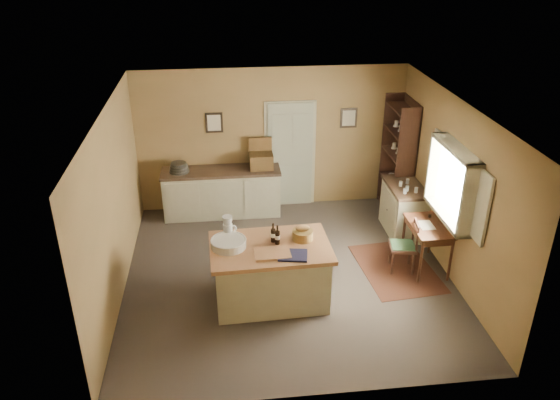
{
  "coord_description": "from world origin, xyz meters",
  "views": [
    {
      "loc": [
        -0.93,
        -7.11,
        4.86
      ],
      "look_at": [
        -0.08,
        0.33,
        1.15
      ],
      "focal_mm": 35.0,
      "sensor_mm": 36.0,
      "label": 1
    }
  ],
  "objects_px": {
    "work_island": "(270,271)",
    "right_cabinet": "(403,209)",
    "writing_desk": "(428,230)",
    "shelving_unit": "(400,157)",
    "desk_chair": "(403,247)",
    "sideboard": "(222,190)"
  },
  "relations": [
    {
      "from": "work_island",
      "to": "right_cabinet",
      "type": "height_order",
      "value": "work_island"
    },
    {
      "from": "right_cabinet",
      "to": "writing_desk",
      "type": "bearing_deg",
      "value": -89.99
    },
    {
      "from": "work_island",
      "to": "shelving_unit",
      "type": "xyz_separation_m",
      "value": [
        2.69,
        2.6,
        0.6
      ]
    },
    {
      "from": "work_island",
      "to": "right_cabinet",
      "type": "bearing_deg",
      "value": 32.42
    },
    {
      "from": "shelving_unit",
      "to": "work_island",
      "type": "bearing_deg",
      "value": -136.03
    },
    {
      "from": "work_island",
      "to": "writing_desk",
      "type": "height_order",
      "value": "work_island"
    },
    {
      "from": "desk_chair",
      "to": "shelving_unit",
      "type": "relative_size",
      "value": 0.39
    },
    {
      "from": "desk_chair",
      "to": "right_cabinet",
      "type": "height_order",
      "value": "right_cabinet"
    },
    {
      "from": "sideboard",
      "to": "shelving_unit",
      "type": "bearing_deg",
      "value": -3.45
    },
    {
      "from": "shelving_unit",
      "to": "right_cabinet",
      "type": "bearing_deg",
      "value": -100.32
    },
    {
      "from": "writing_desk",
      "to": "desk_chair",
      "type": "bearing_deg",
      "value": -176.09
    },
    {
      "from": "work_island",
      "to": "sideboard",
      "type": "height_order",
      "value": "work_island"
    },
    {
      "from": "writing_desk",
      "to": "shelving_unit",
      "type": "distance_m",
      "value": 2.07
    },
    {
      "from": "desk_chair",
      "to": "right_cabinet",
      "type": "relative_size",
      "value": 0.81
    },
    {
      "from": "sideboard",
      "to": "right_cabinet",
      "type": "bearing_deg",
      "value": -18.53
    },
    {
      "from": "sideboard",
      "to": "right_cabinet",
      "type": "height_order",
      "value": "sideboard"
    },
    {
      "from": "work_island",
      "to": "writing_desk",
      "type": "xyz_separation_m",
      "value": [
        2.54,
        0.57,
        0.19
      ]
    },
    {
      "from": "sideboard",
      "to": "shelving_unit",
      "type": "height_order",
      "value": "shelving_unit"
    },
    {
      "from": "sideboard",
      "to": "desk_chair",
      "type": "height_order",
      "value": "sideboard"
    },
    {
      "from": "sideboard",
      "to": "writing_desk",
      "type": "xyz_separation_m",
      "value": [
        3.16,
        -2.23,
        0.19
      ]
    },
    {
      "from": "work_island",
      "to": "desk_chair",
      "type": "xyz_separation_m",
      "value": [
        2.14,
        0.55,
        -0.06
      ]
    },
    {
      "from": "sideboard",
      "to": "writing_desk",
      "type": "relative_size",
      "value": 2.44
    }
  ]
}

